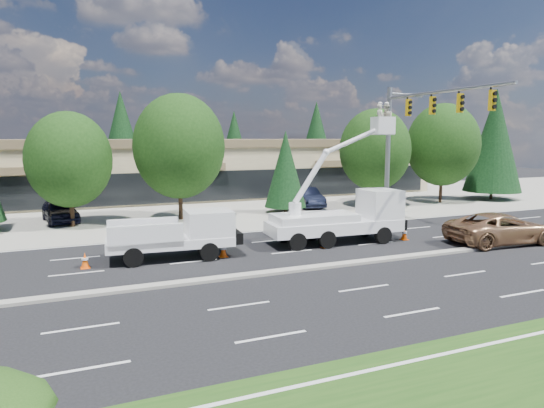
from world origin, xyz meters
name	(u,v)px	position (x,y,z in m)	size (l,w,h in m)	color
ground	(323,268)	(0.00, 0.00, 0.00)	(140.00, 140.00, 0.00)	black
concrete_apron	(204,208)	(0.00, 20.00, 0.01)	(140.00, 22.00, 0.01)	#99988B
road_median	(323,266)	(0.00, 0.00, 0.06)	(120.00, 0.55, 0.12)	#99988B
strip_mall	(177,166)	(0.00, 29.97, 2.83)	(50.40, 15.40, 5.50)	tan
tree_front_c	(69,160)	(-10.00, 15.00, 4.28)	(5.28, 5.28, 7.32)	#332114
tree_front_d	(179,146)	(-3.00, 15.00, 5.07)	(6.24, 6.24, 8.66)	#332114
tree_front_e	(285,169)	(5.00, 15.00, 3.32)	(3.14, 3.14, 6.19)	#332114
tree_front_f	(375,150)	(13.00, 15.00, 4.69)	(5.77, 5.77, 8.01)	#332114
tree_front_g	(443,145)	(20.00, 15.00, 5.05)	(6.22, 6.22, 8.62)	#332114
tree_front_h	(494,141)	(26.00, 15.00, 5.40)	(5.11, 5.11, 10.07)	#332114
tree_back_b	(122,135)	(-4.00, 42.00, 5.97)	(5.64, 5.64, 11.12)	#332114
tree_back_c	(234,144)	(10.00, 42.00, 4.89)	(4.63, 4.63, 9.12)	#332114
tree_back_d	(316,137)	(22.00, 42.00, 5.71)	(5.40, 5.40, 10.65)	#332114
signal_mast	(409,131)	(10.03, 7.04, 6.06)	(2.76, 10.16, 9.00)	gray
utility_pickup	(180,239)	(-5.42, 4.16, 0.92)	(5.96, 2.66, 2.22)	white
bucket_truck	(348,212)	(3.80, 4.15, 1.68)	(8.08, 2.76, 7.58)	white
traffic_cone_a	(85,261)	(-9.63, 3.98, 0.34)	(0.40, 0.40, 0.70)	#FF5508
traffic_cone_b	(223,250)	(-3.47, 3.55, 0.34)	(0.40, 0.40, 0.70)	#FF5508
traffic_cone_c	(325,241)	(1.98, 3.37, 0.34)	(0.40, 0.40, 0.70)	#FF5508
traffic_cone_d	(404,234)	(7.03, 3.40, 0.34)	(0.40, 0.40, 0.70)	#FF5508
minivan	(501,228)	(11.19, 0.60, 0.83)	(2.77, 6.00, 1.67)	#9F724C
parked_car_west	(60,210)	(-10.73, 17.12, 0.83)	(1.95, 4.84, 1.65)	black
parked_car_east	(306,197)	(7.87, 17.13, 0.82)	(1.73, 4.96, 1.63)	black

